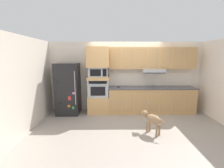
{
  "coord_description": "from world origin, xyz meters",
  "views": [
    {
      "loc": [
        -0.57,
        -4.48,
        1.97
      ],
      "look_at": [
        -0.51,
        0.31,
        1.11
      ],
      "focal_mm": 24.34,
      "sensor_mm": 36.0,
      "label": 1
    }
  ],
  "objects": [
    {
      "name": "dog",
      "position": [
        0.5,
        -0.78,
        0.39
      ],
      "size": [
        0.53,
        0.61,
        0.57
      ],
      "rotation": [
        0.0,
        0.0,
        2.28
      ],
      "color": "#997551",
      "rests_on": "ground"
    },
    {
      "name": "oven_base_cabinet",
      "position": [
        -0.98,
        0.75,
        0.3
      ],
      "size": [
        0.74,
        0.62,
        0.6
      ],
      "primitive_type": "cube",
      "color": "tan",
      "rests_on": "ground"
    },
    {
      "name": "appliance_upper_cabinet",
      "position": [
        -0.98,
        0.75,
        1.96
      ],
      "size": [
        0.74,
        0.62,
        0.68
      ],
      "primitive_type": "cube",
      "color": "tan",
      "rests_on": "microwave"
    },
    {
      "name": "upper_cabinet_with_hood",
      "position": [
        0.9,
        0.87,
        1.9
      ],
      "size": [
        3.01,
        0.48,
        0.88
      ],
      "color": "tan",
      "rests_on": "backsplash_panel"
    },
    {
      "name": "screwdriver",
      "position": [
        -0.26,
        0.7,
        0.93
      ],
      "size": [
        0.16,
        0.17,
        0.03
      ],
      "color": "black",
      "rests_on": "countertop_slab"
    },
    {
      "name": "microwave",
      "position": [
        -0.98,
        0.75,
        1.46
      ],
      "size": [
        0.64,
        0.54,
        0.32
      ],
      "color": "#A8AAAF",
      "rests_on": "appliance_mid_shelf"
    },
    {
      "name": "built_in_oven",
      "position": [
        -0.98,
        0.75,
        0.9
      ],
      "size": [
        0.7,
        0.62,
        0.6
      ],
      "color": "#A8AAAF",
      "rests_on": "oven_base_cabinet"
    },
    {
      "name": "side_panel_left",
      "position": [
        -2.8,
        0.0,
        1.25
      ],
      "size": [
        0.12,
        7.1,
        2.5
      ],
      "primitive_type": "cube",
      "color": "silver",
      "rests_on": "ground"
    },
    {
      "name": "lower_cabinet_run",
      "position": [
        0.9,
        0.75,
        0.44
      ],
      "size": [
        3.01,
        0.63,
        0.88
      ],
      "color": "tan",
      "rests_on": "ground"
    },
    {
      "name": "side_panel_right",
      "position": [
        2.8,
        0.0,
        1.25
      ],
      "size": [
        0.12,
        7.1,
        2.5
      ],
      "primitive_type": "cube",
      "color": "white",
      "rests_on": "ground"
    },
    {
      "name": "ground_plane",
      "position": [
        0.0,
        0.0,
        0.0
      ],
      "size": [
        9.6,
        9.6,
        0.0
      ],
      "primitive_type": "plane",
      "color": "#9E9389"
    },
    {
      "name": "refrigerator",
      "position": [
        -2.03,
        0.68,
        0.88
      ],
      "size": [
        0.76,
        0.73,
        1.76
      ],
      "color": "black",
      "rests_on": "ground"
    },
    {
      "name": "backsplash_panel",
      "position": [
        0.9,
        1.04,
        1.17
      ],
      "size": [
        3.05,
        0.02,
        0.5
      ],
      "primitive_type": "cube",
      "color": "white",
      "rests_on": "countertop_slab"
    },
    {
      "name": "back_kitchen_wall",
      "position": [
        0.0,
        1.11,
        1.25
      ],
      "size": [
        6.2,
        0.12,
        2.5
      ],
      "primitive_type": "cube",
      "color": "silver",
      "rests_on": "ground"
    },
    {
      "name": "appliance_mid_shelf",
      "position": [
        -0.98,
        0.75,
        1.25
      ],
      "size": [
        0.74,
        0.62,
        0.1
      ],
      "primitive_type": "cube",
      "color": "tan",
      "rests_on": "built_in_oven"
    },
    {
      "name": "countertop_slab",
      "position": [
        0.9,
        0.75,
        0.9
      ],
      "size": [
        3.05,
        0.64,
        0.04
      ],
      "primitive_type": "cube",
      "color": "#4C4C51",
      "rests_on": "lower_cabinet_run"
    }
  ]
}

